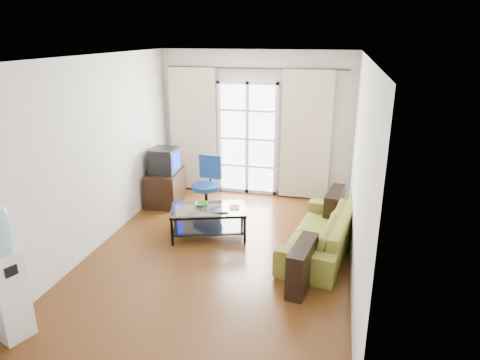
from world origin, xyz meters
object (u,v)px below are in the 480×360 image
Objects in this scene: task_chair at (207,197)px; water_cooler at (3,269)px; coffee_table at (209,218)px; crt_tv at (163,160)px; sofa at (321,232)px; tv_stand at (165,187)px.

water_cooler is (-0.99, -3.51, 0.49)m from task_chair.
coffee_table is 2.52× the size of crt_tv.
coffee_table is 0.89m from task_chair.
task_chair is at bearing -17.94° from crt_tv.
crt_tv is 0.50× the size of task_chair.
tv_stand reaches higher than sofa.
tv_stand reaches higher than coffee_table.
sofa is 2.55× the size of tv_stand.
sofa is at bearing -2.96° from coffee_table.
sofa is 3.15m from crt_tv.
task_chair is 0.67× the size of water_cooler.
crt_tv reaches higher than coffee_table.
coffee_table is 1.27× the size of task_chair.
coffee_table is 2.99m from water_cooler.
tv_stand is 3.82m from water_cooler.
coffee_table is (-1.69, 0.09, 0.01)m from sofa.
tv_stand is 0.52m from crt_tv.
water_cooler reaches higher than sofa.
tv_stand is 0.82× the size of task_chair.
coffee_table is at bearing -44.81° from crt_tv.
coffee_table is at bearing -49.05° from tv_stand.
water_cooler is at bearing -115.65° from coffee_table.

